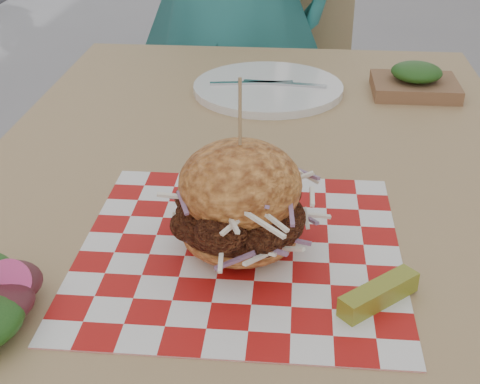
{
  "coord_description": "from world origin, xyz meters",
  "views": [
    {
      "loc": [
        -0.26,
        -0.9,
        1.17
      ],
      "look_at": [
        -0.31,
        -0.27,
        0.82
      ],
      "focal_mm": 50.0,
      "sensor_mm": 36.0,
      "label": 1
    }
  ],
  "objects": [
    {
      "name": "kraft_tray",
      "position": [
        -0.05,
        0.26,
        0.77
      ],
      "size": [
        0.15,
        0.12,
        0.06
      ],
      "color": "brown",
      "rests_on": "patio_table"
    },
    {
      "name": "pickle_spear",
      "position": [
        -0.17,
        -0.36,
        0.76
      ],
      "size": [
        0.09,
        0.08,
        0.02
      ],
      "primitive_type": "cube",
      "rotation": [
        0.0,
        0.0,
        0.73
      ],
      "color": "olive",
      "rests_on": "paper_liner"
    },
    {
      "name": "place_setting",
      "position": [
        -0.31,
        0.24,
        0.76
      ],
      "size": [
        0.27,
        0.27,
        0.02
      ],
      "color": "white",
      "rests_on": "patio_table"
    },
    {
      "name": "patio_table",
      "position": [
        -0.31,
        -0.08,
        0.67
      ],
      "size": [
        0.8,
        1.2,
        0.75
      ],
      "color": "tan",
      "rests_on": "ground"
    },
    {
      "name": "sandwich",
      "position": [
        -0.31,
        -0.27,
        0.81
      ],
      "size": [
        0.18,
        0.18,
        0.2
      ],
      "color": "#E99141",
      "rests_on": "paper_liner"
    },
    {
      "name": "paper_liner",
      "position": [
        -0.31,
        -0.27,
        0.75
      ],
      "size": [
        0.36,
        0.36,
        0.0
      ],
      "primitive_type": "cube",
      "color": "red",
      "rests_on": "patio_table"
    },
    {
      "name": "patio_chair",
      "position": [
        -0.32,
        0.97,
        0.55
      ],
      "size": [
        0.46,
        0.47,
        0.95
      ],
      "rotation": [
        0.0,
        0.0,
        0.1
      ],
      "color": "tan",
      "rests_on": "ground"
    }
  ]
}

